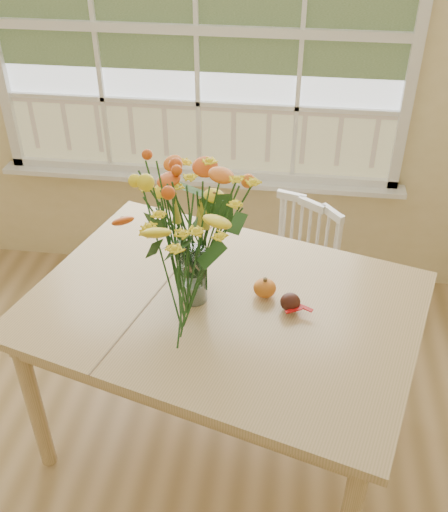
# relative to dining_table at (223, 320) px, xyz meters

# --- Properties ---
(wall_back) EXTENTS (4.00, 0.02, 2.70)m
(wall_back) POSITION_rel_dining_table_xyz_m (-0.31, 1.35, 0.61)
(wall_back) COLOR beige
(wall_back) RESTS_ON floor
(window) EXTENTS (2.42, 0.12, 1.74)m
(window) POSITION_rel_dining_table_xyz_m (-0.31, 1.31, 0.79)
(window) COLOR silver
(window) RESTS_ON wall_back
(dining_table) EXTENTS (1.79, 1.49, 0.83)m
(dining_table) POSITION_rel_dining_table_xyz_m (0.00, 0.00, 0.00)
(dining_table) COLOR tan
(dining_table) RESTS_ON floor
(windsor_chair) EXTENTS (0.54, 0.54, 0.86)m
(windsor_chair) POSITION_rel_dining_table_xyz_m (0.30, 0.71, -0.25)
(windsor_chair) COLOR white
(windsor_chair) RESTS_ON floor
(flower_vase) EXTENTS (0.50, 0.50, 0.59)m
(flower_vase) POSITION_rel_dining_table_xyz_m (-0.12, 0.01, 0.45)
(flower_vase) COLOR white
(flower_vase) RESTS_ON dining_table
(pumpkin) EXTENTS (0.09, 0.09, 0.07)m
(pumpkin) POSITION_rel_dining_table_xyz_m (0.16, 0.07, 0.13)
(pumpkin) COLOR orange
(pumpkin) RESTS_ON dining_table
(turkey_figurine) EXTENTS (0.11, 0.10, 0.11)m
(turkey_figurine) POSITION_rel_dining_table_xyz_m (-0.13, 0.11, 0.14)
(turkey_figurine) COLOR #CCB78C
(turkey_figurine) RESTS_ON dining_table
(dark_gourd) EXTENTS (0.13, 0.08, 0.07)m
(dark_gourd) POSITION_rel_dining_table_xyz_m (0.27, -0.01, 0.13)
(dark_gourd) COLOR #38160F
(dark_gourd) RESTS_ON dining_table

